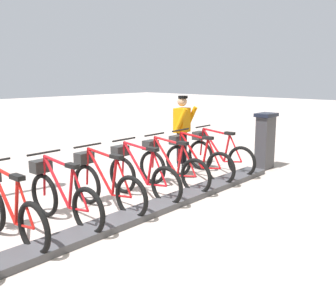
{
  "coord_description": "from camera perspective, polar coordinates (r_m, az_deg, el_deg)",
  "views": [
    {
      "loc": [
        -3.96,
        3.8,
        2.12
      ],
      "look_at": [
        0.5,
        -1.16,
        0.9
      ],
      "focal_mm": 40.26,
      "sensor_mm": 36.0,
      "label": 1
    }
  ],
  "objects": [
    {
      "name": "bike_docked_1",
      "position": [
        7.69,
        4.18,
        -2.37
      ],
      "size": [
        1.72,
        0.54,
        1.02
      ],
      "color": "black",
      "rests_on": "ground"
    },
    {
      "name": "worker_near_rack",
      "position": [
        8.73,
        2.18,
        2.37
      ],
      "size": [
        0.5,
        0.68,
        1.66
      ],
      "color": "white",
      "rests_on": "ground"
    },
    {
      "name": "payment_kiosk",
      "position": [
        8.88,
        14.48,
        0.6
      ],
      "size": [
        0.36,
        0.52,
        1.28
      ],
      "color": "#38383D",
      "rests_on": "ground"
    },
    {
      "name": "bike_docked_3",
      "position": [
        6.56,
        -4.23,
        -4.6
      ],
      "size": [
        1.72,
        0.54,
        1.02
      ],
      "color": "black",
      "rests_on": "ground"
    },
    {
      "name": "ground_plane",
      "position": [
        5.88,
        -4.0,
        -10.78
      ],
      "size": [
        60.0,
        60.0,
        0.0
      ],
      "primitive_type": "plane",
      "color": "#BCACA3"
    },
    {
      "name": "bike_docked_4",
      "position": [
        6.07,
        -9.57,
        -5.97
      ],
      "size": [
        1.72,
        0.54,
        1.02
      ],
      "color": "black",
      "rests_on": "ground"
    },
    {
      "name": "bike_docked_6",
      "position": [
        5.29,
        -23.04,
        -9.13
      ],
      "size": [
        1.72,
        0.54,
        1.02
      ],
      "color": "black",
      "rests_on": "ground"
    },
    {
      "name": "bike_docked_5",
      "position": [
        5.64,
        -15.82,
        -7.49
      ],
      "size": [
        1.72,
        0.54,
        1.02
      ],
      "color": "black",
      "rests_on": "ground"
    },
    {
      "name": "bike_docked_2",
      "position": [
        7.11,
        0.32,
        -3.41
      ],
      "size": [
        1.72,
        0.54,
        1.02
      ],
      "color": "black",
      "rests_on": "ground"
    },
    {
      "name": "bike_docked_0",
      "position": [
        8.31,
        7.48,
        -1.47
      ],
      "size": [
        1.72,
        0.54,
        1.02
      ],
      "color": "black",
      "rests_on": "ground"
    },
    {
      "name": "dock_rail_base",
      "position": [
        5.87,
        -4.01,
        -10.33
      ],
      "size": [
        0.44,
        7.04,
        0.1
      ],
      "primitive_type": "cube",
      "color": "#47474C",
      "rests_on": "ground"
    }
  ]
}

